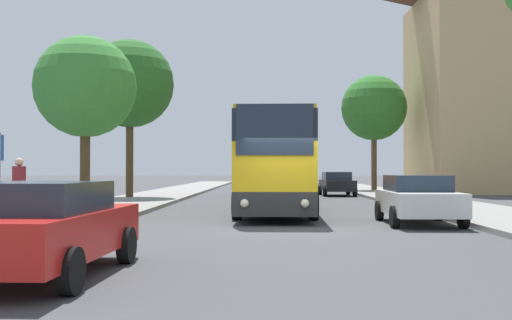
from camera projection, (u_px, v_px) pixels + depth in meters
ground_plane at (289, 230)px, 15.95m from camera, size 300.00×300.00×0.00m
sidewalk_left at (29, 226)px, 16.09m from camera, size 4.00×120.00×0.15m
bus_front at (276, 163)px, 22.31m from camera, size 2.86×11.18×3.48m
bus_middle at (273, 166)px, 35.87m from camera, size 2.91×10.89×3.41m
parked_car_left_curb at (44, 227)px, 8.92m from camera, size 2.08×4.27×1.42m
parked_car_right_near at (418, 198)px, 17.63m from camera, size 2.12×4.11×1.44m
parked_car_right_far at (337, 183)px, 37.08m from camera, size 2.11×4.09×1.47m
pedestrian_waiting_near at (19, 190)px, 16.43m from camera, size 0.36×0.36×1.78m
tree_left_near at (85, 87)px, 23.99m from camera, size 4.07×4.07×6.83m
tree_left_far at (130, 84)px, 32.20m from camera, size 4.73×4.73×8.46m
tree_right_mid at (374, 108)px, 43.41m from camera, size 4.73×4.73×8.33m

